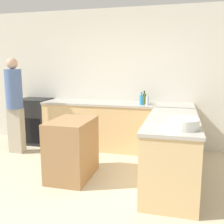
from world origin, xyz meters
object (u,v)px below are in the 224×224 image
Objects in this scene: wine_bottle_dark at (144,98)px; vinegar_bottle_clear at (147,100)px; mixing_bowl at (182,124)px; olive_oil_bottle at (145,100)px; range_oven at (35,121)px; dish_soap_bottle at (141,100)px; person_by_range at (15,102)px; island_table at (72,149)px.

wine_bottle_dark reaches higher than vinegar_bottle_clear.
mixing_bowl is 1.73× the size of vinegar_bottle_clear.
olive_oil_bottle is (-0.06, 0.15, -0.01)m from vinegar_bottle_clear.
wine_bottle_dark is 0.32m from vinegar_bottle_clear.
range_oven is 2.34m from wine_bottle_dark.
person_by_range is (-2.25, -0.52, -0.04)m from dish_soap_bottle.
island_table is at bearing -121.59° from olive_oil_bottle.
range_oven is 4.36× the size of vinegar_bottle_clear.
olive_oil_bottle is (0.86, 1.40, 0.56)m from island_table.
dish_soap_bottle is at bearing 168.94° from vinegar_bottle_clear.
wine_bottle_dark is 0.13× the size of person_by_range.
person_by_range is at bearing -88.75° from range_oven.
mixing_bowl is at bearing -31.64° from range_oven.
dish_soap_bottle is (2.26, -0.16, 0.54)m from range_oven.
range_oven is 3.53m from mixing_bowl.
wine_bottle_dark is at bearing 104.07° from olive_oil_bottle.
mixing_bowl is at bearing -21.23° from person_by_range.
range_oven is 2.44m from vinegar_bottle_clear.
island_table is at bearing -126.18° from vinegar_bottle_clear.
wine_bottle_dark is at bearing 3.15° from range_oven.
mixing_bowl is (1.52, -0.39, 0.54)m from island_table.
vinegar_bottle_clear is (0.10, -0.30, -0.01)m from wine_bottle_dark.
person_by_range reaches higher than wine_bottle_dark.
dish_soap_bottle is at bearing -92.41° from wine_bottle_dark.
wine_bottle_dark is at bearing 19.66° from person_by_range.
range_oven is 2.33m from dish_soap_bottle.
person_by_range reaches higher than vinegar_bottle_clear.
vinegar_bottle_clear is 0.11m from dish_soap_bottle.
mixing_bowl reaches higher than island_table.
mixing_bowl is 0.21× the size of person_by_range.
olive_oil_bottle is at bearing 58.41° from island_table.
island_table is at bearing -117.79° from wine_bottle_dark.
range_oven is 4.09× the size of wine_bottle_dark.
wine_bottle_dark is at bearing 109.56° from mixing_bowl.
person_by_range is (-1.44, 0.76, 0.53)m from island_table.
dish_soap_bottle is at bearing 57.62° from island_table.
wine_bottle_dark reaches higher than mixing_bowl.
dish_soap_bottle reaches higher than wine_bottle_dark.
range_oven is at bearing -176.85° from wine_bottle_dark.
island_table is 2.33× the size of mixing_bowl.
vinegar_bottle_clear is at bearing -11.06° from dish_soap_bottle.
olive_oil_bottle reaches higher than mixing_bowl.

